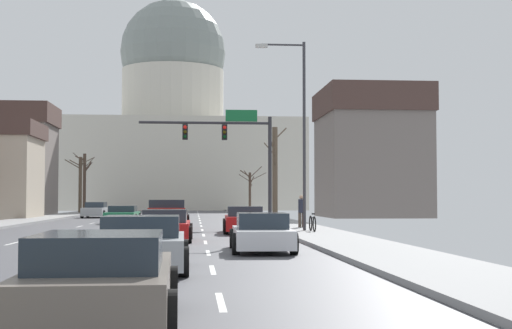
{
  "coord_description": "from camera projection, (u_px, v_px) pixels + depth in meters",
  "views": [
    {
      "loc": [
        3.07,
        -30.68,
        1.67
      ],
      "look_at": [
        8.04,
        28.01,
        4.33
      ],
      "focal_mm": 51.42,
      "sensor_mm": 36.0,
      "label": 1
    }
  ],
  "objects": [
    {
      "name": "sedan_near_01",
      "position": [
        244.0,
        220.0,
        34.46
      ],
      "size": [
        2.12,
        4.75,
        1.26
      ],
      "color": "#B71414",
      "rests_on": "ground"
    },
    {
      "name": "pickup_truck_near_00",
      "position": [
        167.0,
        215.0,
        39.86
      ],
      "size": [
        2.5,
        5.41,
        1.54
      ],
      "color": "maroon",
      "rests_on": "ground"
    },
    {
      "name": "ground",
      "position": [
        119.0,
        237.0,
        30.21
      ],
      "size": [
        20.0,
        180.0,
        0.2
      ],
      "color": "#4C4C51"
    },
    {
      "name": "capitol_building",
      "position": [
        173.0,
        133.0,
        104.79
      ],
      "size": [
        35.78,
        22.97,
        32.49
      ],
      "color": "beige",
      "rests_on": "ground"
    },
    {
      "name": "bicycle_parked",
      "position": [
        312.0,
        223.0,
        33.33
      ],
      "size": [
        0.12,
        1.77,
        0.85
      ],
      "color": "black",
      "rests_on": "ground"
    },
    {
      "name": "sedan_oncoming_01",
      "position": [
        96.0,
        210.0,
        61.09
      ],
      "size": [
        2.02,
        4.66,
        1.29
      ],
      "color": "#9EA3A8",
      "rests_on": "ground"
    },
    {
      "name": "sedan_near_04",
      "position": [
        142.0,
        245.0,
        16.56
      ],
      "size": [
        2.14,
        4.34,
        1.26
      ],
      "color": "#9EA3A8",
      "rests_on": "ground"
    },
    {
      "name": "bare_tree_00",
      "position": [
        275.0,
        172.0,
        48.6
      ],
      "size": [
        1.54,
        3.04,
        6.27
      ],
      "color": "brown",
      "rests_on": "ground"
    },
    {
      "name": "sedan_near_03",
      "position": [
        262.0,
        233.0,
        22.74
      ],
      "size": [
        2.01,
        4.63,
        1.19
      ],
      "color": "silver",
      "rests_on": "ground"
    },
    {
      "name": "flank_building_03",
      "position": [
        371.0,
        152.0,
        63.12
      ],
      "size": [
        8.62,
        10.18,
        11.02
      ],
      "color": "slate",
      "rests_on": "ground"
    },
    {
      "name": "sedan_near_02",
      "position": [
        166.0,
        227.0,
        27.94
      ],
      "size": [
        2.06,
        4.62,
        1.21
      ],
      "color": "#B71414",
      "rests_on": "ground"
    },
    {
      "name": "bare_tree_01",
      "position": [
        80.0,
        183.0,
        74.51
      ],
      "size": [
        2.85,
        1.88,
        5.81
      ],
      "color": "brown",
      "rests_on": "ground"
    },
    {
      "name": "sedan_near_05",
      "position": [
        102.0,
        282.0,
        9.41
      ],
      "size": [
        2.01,
        4.58,
        1.22
      ],
      "color": "#6B6056",
      "rests_on": "ground"
    },
    {
      "name": "signal_gantry",
      "position": [
        233.0,
        143.0,
        43.72
      ],
      "size": [
        7.91,
        0.41,
        6.78
      ],
      "color": "#28282D",
      "rests_on": "ground"
    },
    {
      "name": "street_lamp_right",
      "position": [
        298.0,
        119.0,
        34.24
      ],
      "size": [
        2.36,
        0.24,
        8.84
      ],
      "color": "#333338",
      "rests_on": "ground"
    },
    {
      "name": "pedestrian_00",
      "position": [
        302.0,
        209.0,
        37.53
      ],
      "size": [
        0.35,
        0.34,
        1.66
      ],
      "color": "#4C4238",
      "rests_on": "ground"
    },
    {
      "name": "bare_tree_03",
      "position": [
        85.0,
        181.0,
        80.67
      ],
      "size": [
        2.43,
        1.37,
        6.52
      ],
      "color": "#423328",
      "rests_on": "ground"
    },
    {
      "name": "sedan_oncoming_00",
      "position": [
        123.0,
        215.0,
        47.62
      ],
      "size": [
        2.16,
        4.69,
        1.13
      ],
      "color": "#1E7247",
      "rests_on": "ground"
    },
    {
      "name": "bare_tree_02",
      "position": [
        250.0,
        189.0,
        74.19
      ],
      "size": [
        2.74,
        2.12,
        4.7
      ],
      "color": "#423328",
      "rests_on": "ground"
    }
  ]
}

